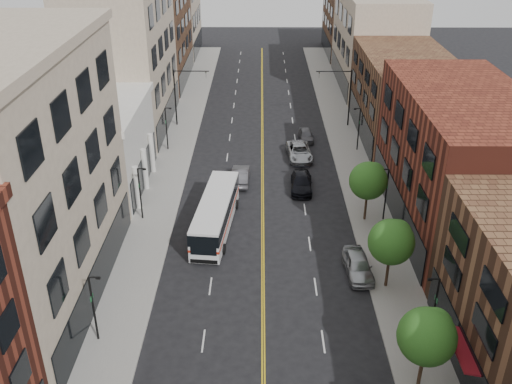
{
  "coord_description": "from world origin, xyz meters",
  "views": [
    {
      "loc": [
        -0.25,
        -21.07,
        26.4
      ],
      "look_at": [
        -0.58,
        19.94,
        5.0
      ],
      "focal_mm": 40.0,
      "sensor_mm": 36.0,
      "label": 1
    }
  ],
  "objects_px": {
    "city_bus": "(216,212)",
    "car_lane_behind": "(240,175)",
    "car_parked_far": "(358,265)",
    "car_lane_b": "(299,152)",
    "car_lane_c": "(306,135)",
    "car_lane_a": "(301,183)"
  },
  "relations": [
    {
      "from": "city_bus",
      "to": "car_lane_behind",
      "type": "bearing_deg",
      "value": 84.49
    },
    {
      "from": "car_parked_far",
      "to": "car_lane_b",
      "type": "relative_size",
      "value": 0.86
    },
    {
      "from": "city_bus",
      "to": "car_lane_behind",
      "type": "relative_size",
      "value": 2.4
    },
    {
      "from": "car_lane_behind",
      "to": "car_lane_c",
      "type": "relative_size",
      "value": 1.23
    },
    {
      "from": "car_lane_a",
      "to": "car_lane_b",
      "type": "height_order",
      "value": "car_lane_b"
    },
    {
      "from": "city_bus",
      "to": "car_lane_a",
      "type": "bearing_deg",
      "value": 49.86
    },
    {
      "from": "car_lane_b",
      "to": "car_lane_c",
      "type": "distance_m",
      "value": 5.37
    },
    {
      "from": "city_bus",
      "to": "car_lane_behind",
      "type": "height_order",
      "value": "city_bus"
    },
    {
      "from": "car_lane_c",
      "to": "car_lane_a",
      "type": "bearing_deg",
      "value": -100.05
    },
    {
      "from": "car_parked_far",
      "to": "car_lane_b",
      "type": "distance_m",
      "value": 22.45
    },
    {
      "from": "car_lane_a",
      "to": "car_lane_c",
      "type": "distance_m",
      "value": 13.06
    },
    {
      "from": "car_parked_far",
      "to": "car_lane_behind",
      "type": "relative_size",
      "value": 0.99
    },
    {
      "from": "car_lane_a",
      "to": "car_lane_b",
      "type": "bearing_deg",
      "value": 90.56
    },
    {
      "from": "car_lane_b",
      "to": "car_lane_c",
      "type": "height_order",
      "value": "car_lane_b"
    },
    {
      "from": "city_bus",
      "to": "car_lane_a",
      "type": "height_order",
      "value": "city_bus"
    },
    {
      "from": "car_lane_b",
      "to": "city_bus",
      "type": "bearing_deg",
      "value": -122.58
    },
    {
      "from": "car_lane_behind",
      "to": "car_lane_b",
      "type": "xyz_separation_m",
      "value": [
        6.45,
        6.25,
        -0.02
      ]
    },
    {
      "from": "city_bus",
      "to": "car_lane_c",
      "type": "height_order",
      "value": "city_bus"
    },
    {
      "from": "car_parked_far",
      "to": "car_lane_b",
      "type": "height_order",
      "value": "car_parked_far"
    },
    {
      "from": "car_lane_behind",
      "to": "car_lane_a",
      "type": "bearing_deg",
      "value": 167.59
    },
    {
      "from": "car_parked_far",
      "to": "car_lane_b",
      "type": "xyz_separation_m",
      "value": [
        -3.25,
        22.22,
        -0.04
      ]
    },
    {
      "from": "car_lane_behind",
      "to": "car_lane_b",
      "type": "height_order",
      "value": "car_lane_behind"
    }
  ]
}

